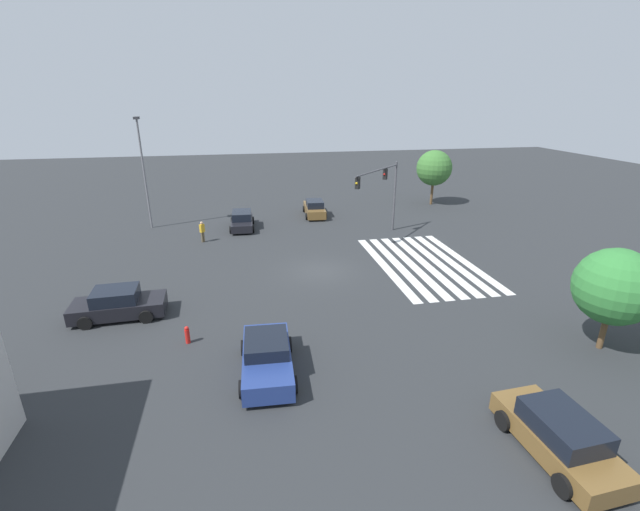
# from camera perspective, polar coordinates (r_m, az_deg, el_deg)

# --- Properties ---
(ground_plane) EXTENTS (123.72, 123.72, 0.00)m
(ground_plane) POSITION_cam_1_polar(r_m,az_deg,el_deg) (27.98, 0.00, -2.10)
(ground_plane) COLOR #2B2D30
(crosswalk_markings) EXTENTS (11.31, 6.30, 0.01)m
(crosswalk_markings) POSITION_cam_1_polar(r_m,az_deg,el_deg) (30.14, 13.76, -1.01)
(crosswalk_markings) COLOR silver
(crosswalk_markings) RESTS_ON ground_plane
(traffic_signal_mast) EXTENTS (4.90, 4.90, 5.77)m
(traffic_signal_mast) POSITION_cam_1_polar(r_m,az_deg,el_deg) (34.25, 8.51, 9.26)
(traffic_signal_mast) COLOR #47474C
(traffic_signal_mast) RESTS_ON ground_plane
(car_0) EXTENTS (4.38, 2.17, 1.45)m
(car_0) POSITION_cam_1_polar(r_m,az_deg,el_deg) (37.56, -10.35, 4.62)
(car_0) COLOR black
(car_0) RESTS_ON ground_plane
(car_1) EXTENTS (4.74, 2.18, 1.53)m
(car_1) POSITION_cam_1_polar(r_m,az_deg,el_deg) (40.94, -0.75, 6.29)
(car_1) COLOR brown
(car_1) RESTS_ON ground_plane
(car_2) EXTENTS (4.71, 2.39, 1.50)m
(car_2) POSITION_cam_1_polar(r_m,az_deg,el_deg) (18.17, -7.09, -13.26)
(car_2) COLOR navy
(car_2) RESTS_ON ground_plane
(car_3) EXTENTS (2.32, 4.63, 1.56)m
(car_3) POSITION_cam_1_polar(r_m,az_deg,el_deg) (24.42, -25.31, -5.89)
(car_3) COLOR black
(car_3) RESTS_ON ground_plane
(car_4) EXTENTS (4.44, 2.29, 1.54)m
(car_4) POSITION_cam_1_polar(r_m,az_deg,el_deg) (16.43, 29.24, -20.23)
(car_4) COLOR brown
(car_4) RESTS_ON ground_plane
(pedestrian) EXTENTS (0.41, 0.41, 1.65)m
(pedestrian) POSITION_cam_1_polar(r_m,az_deg,el_deg) (34.54, -15.42, 3.21)
(pedestrian) COLOR brown
(pedestrian) RESTS_ON ground_plane
(street_light_pole_a) EXTENTS (0.80, 0.36, 9.21)m
(street_light_pole_a) POSITION_cam_1_polar(r_m,az_deg,el_deg) (38.96, -22.53, 11.13)
(street_light_pole_a) COLOR slate
(street_light_pole_a) RESTS_ON ground_plane
(tree_corner_a) EXTENTS (3.60, 3.60, 5.61)m
(tree_corner_a) POSITION_cam_1_polar(r_m,az_deg,el_deg) (46.31, 14.98, 11.20)
(tree_corner_a) COLOR brown
(tree_corner_a) RESTS_ON ground_plane
(tree_corner_c) EXTENTS (3.37, 3.37, 4.74)m
(tree_corner_c) POSITION_cam_1_polar(r_m,az_deg,el_deg) (22.43, 34.66, -3.44)
(tree_corner_c) COLOR brown
(tree_corner_c) RESTS_ON ground_plane
(fire_hydrant) EXTENTS (0.22, 0.22, 0.86)m
(fire_hydrant) POSITION_cam_1_polar(r_m,az_deg,el_deg) (20.97, -17.27, -10.05)
(fire_hydrant) COLOR red
(fire_hydrant) RESTS_ON ground_plane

